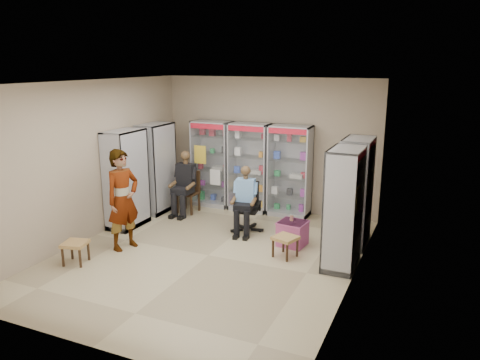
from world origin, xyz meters
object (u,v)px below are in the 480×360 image
at_px(cabinet_back_right, 290,171).
at_px(cabinet_left_far, 156,168).
at_px(wooden_chair, 188,192).
at_px(standing_man, 123,200).
at_px(cabinet_back_mid, 250,167).
at_px(seated_shopkeeper, 246,201).
at_px(cabinet_back_left, 212,164).
at_px(woven_stool_a, 285,247).
at_px(cabinet_right_near, 343,209).
at_px(cabinet_right_far, 356,192).
at_px(office_chair, 247,207).
at_px(cabinet_left_near, 126,179).
at_px(pink_trunk, 292,233).
at_px(woven_stool_b, 76,253).

xyz_separation_m(cabinet_back_right, cabinet_left_far, (-2.83, -0.93, 0.00)).
distance_m(wooden_chair, standing_man, 2.34).
relative_size(cabinet_back_mid, standing_man, 1.09).
bearing_deg(seated_shopkeeper, cabinet_back_left, 127.12).
xyz_separation_m(cabinet_left_far, woven_stool_a, (3.49, -1.31, -0.81)).
bearing_deg(cabinet_left_far, wooden_chair, 106.39).
bearing_deg(cabinet_right_near, cabinet_back_right, 36.16).
relative_size(cabinet_right_far, office_chair, 2.00).
distance_m(cabinet_left_near, woven_stool_a, 3.59).
distance_m(cabinet_left_near, pink_trunk, 3.55).
bearing_deg(woven_stool_b, wooden_chair, 83.75).
bearing_deg(cabinet_right_near, cabinet_left_far, 73.75).
bearing_deg(office_chair, cabinet_back_mid, 101.01).
bearing_deg(seated_shopkeeper, woven_stool_a, -47.37).
bearing_deg(wooden_chair, cabinet_left_far, -163.61).
xyz_separation_m(office_chair, pink_trunk, (1.07, -0.36, -0.27)).
height_order(seated_shopkeeper, woven_stool_b, seated_shopkeeper).
bearing_deg(cabinet_back_right, cabinet_right_far, -34.73).
height_order(wooden_chair, pink_trunk, wooden_chair).
height_order(cabinet_right_far, cabinet_right_near, same).
bearing_deg(cabinet_left_far, seated_shopkeeper, 79.57).
bearing_deg(cabinet_back_left, cabinet_back_mid, 0.00).
distance_m(cabinet_left_near, office_chair, 2.52).
bearing_deg(cabinet_right_near, cabinet_right_far, 0.00).
bearing_deg(cabinet_right_far, cabinet_right_near, -180.00).
height_order(woven_stool_a, standing_man, standing_man).
bearing_deg(cabinet_right_near, cabinet_back_mid, 49.16).
bearing_deg(woven_stool_a, cabinet_left_near, 176.53).
bearing_deg(woven_stool_b, cabinet_back_left, 81.31).
xyz_separation_m(wooden_chair, pink_trunk, (2.76, -0.95, -0.24)).
distance_m(cabinet_back_mid, cabinet_left_near, 2.77).
bearing_deg(office_chair, standing_man, -144.16).
relative_size(cabinet_right_near, woven_stool_b, 5.23).
relative_size(cabinet_left_far, cabinet_left_near, 1.00).
height_order(cabinet_back_mid, cabinet_left_far, same).
height_order(woven_stool_b, standing_man, standing_man).
xyz_separation_m(cabinet_back_mid, cabinet_right_near, (2.58, -2.23, 0.00)).
xyz_separation_m(cabinet_left_near, woven_stool_b, (0.33, -1.90, -0.81)).
relative_size(office_chair, woven_stool_a, 2.65).
distance_m(wooden_chair, seated_shopkeeper, 1.81).
relative_size(cabinet_back_right, cabinet_left_far, 1.00).
relative_size(office_chair, woven_stool_b, 2.62).
distance_m(office_chair, seated_shopkeeper, 0.15).
xyz_separation_m(cabinet_back_right, woven_stool_b, (-2.50, -3.93, -0.81)).
height_order(cabinet_right_near, pink_trunk, cabinet_right_near).
xyz_separation_m(cabinet_back_mid, seated_shopkeeper, (0.49, -1.37, -0.36)).
bearing_deg(standing_man, wooden_chair, 15.32).
relative_size(cabinet_back_right, cabinet_right_near, 1.00).
xyz_separation_m(cabinet_back_mid, woven_stool_b, (-1.55, -3.93, -0.81)).
bearing_deg(cabinet_back_mid, cabinet_right_near, -40.84).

